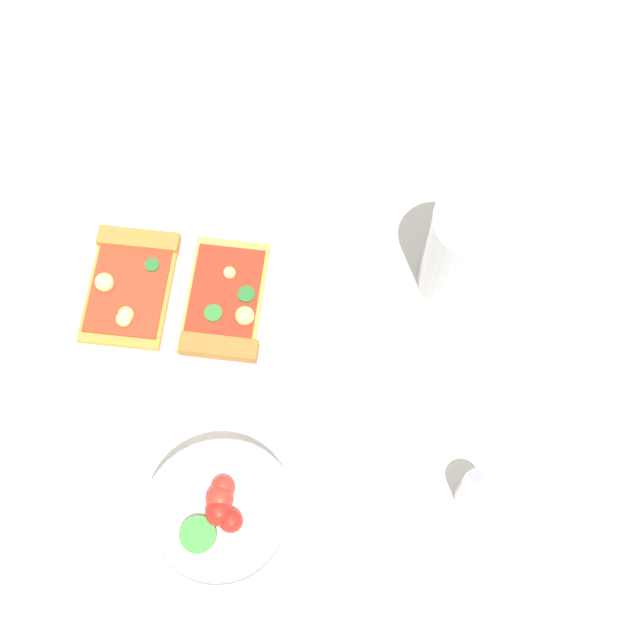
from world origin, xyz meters
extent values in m
plane|color=beige|center=(0.00, 0.00, 0.00)|extent=(2.40, 2.40, 0.00)
cylinder|color=white|center=(-0.03, -0.04, 0.01)|extent=(0.27, 0.27, 0.01)
cube|color=gold|center=(-0.03, 0.00, 0.02)|extent=(0.13, 0.08, 0.01)
cube|color=#A36B2D|center=(0.02, 0.01, 0.02)|extent=(0.03, 0.08, 0.01)
cube|color=#B22D19|center=(-0.03, 0.00, 0.02)|extent=(0.11, 0.08, 0.00)
cylinder|color=#2D722D|center=(-0.04, 0.02, 0.03)|extent=(0.02, 0.02, 0.00)
sphere|color=#EAD172|center=(-0.02, 0.03, 0.03)|extent=(0.02, 0.02, 0.02)
sphere|color=#EAD172|center=(-0.06, 0.00, 0.03)|extent=(0.01, 0.01, 0.01)
cylinder|color=#388433|center=(-0.01, -0.01, 0.03)|extent=(0.02, 0.02, 0.00)
cube|color=gold|center=(-0.03, -0.09, 0.02)|extent=(0.13, 0.09, 0.01)
cube|color=#B77A33|center=(-0.08, -0.10, 0.02)|extent=(0.03, 0.08, 0.02)
cube|color=red|center=(-0.03, -0.09, 0.02)|extent=(0.11, 0.08, 0.00)
sphere|color=#F2D87F|center=(0.01, -0.09, 0.03)|extent=(0.02, 0.02, 0.02)
sphere|color=#F2D87F|center=(-0.02, -0.12, 0.03)|extent=(0.02, 0.02, 0.02)
cylinder|color=#2D722D|center=(-0.05, -0.08, 0.03)|extent=(0.01, 0.01, 0.00)
sphere|color=#F2D87F|center=(0.01, -0.09, 0.03)|extent=(0.02, 0.02, 0.02)
cylinder|color=white|center=(0.18, 0.05, 0.03)|extent=(0.14, 0.14, 0.05)
torus|color=white|center=(0.18, 0.05, 0.05)|extent=(0.13, 0.13, 0.01)
sphere|color=red|center=(0.16, 0.05, 0.06)|extent=(0.02, 0.02, 0.02)
sphere|color=red|center=(0.18, 0.05, 0.06)|extent=(0.02, 0.02, 0.02)
sphere|color=red|center=(0.18, 0.06, 0.06)|extent=(0.02, 0.02, 0.02)
sphere|color=red|center=(0.17, 0.05, 0.05)|extent=(0.02, 0.02, 0.02)
sphere|color=red|center=(0.15, 0.05, 0.06)|extent=(0.02, 0.02, 0.02)
cylinder|color=#388433|center=(0.20, 0.04, 0.05)|extent=(0.04, 0.04, 0.01)
cylinder|color=silver|center=(-0.11, 0.22, 0.07)|extent=(0.08, 0.08, 0.13)
cylinder|color=black|center=(-0.11, 0.22, 0.05)|extent=(0.07, 0.07, 0.10)
cube|color=white|center=(-0.27, -0.01, 0.00)|extent=(0.17, 0.17, 0.00)
cylinder|color=silver|center=(0.11, 0.27, 0.03)|extent=(0.03, 0.03, 0.05)
cone|color=silver|center=(0.11, 0.27, 0.06)|extent=(0.03, 0.03, 0.01)
camera|label=1|loc=(0.28, 0.16, 0.82)|focal=49.68mm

